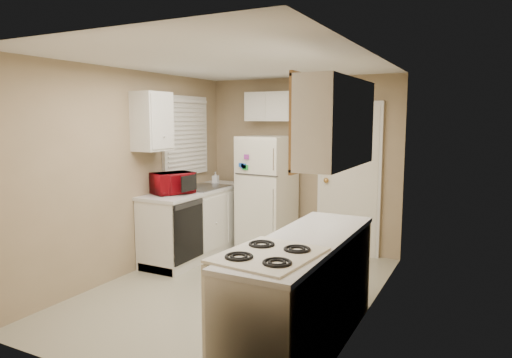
% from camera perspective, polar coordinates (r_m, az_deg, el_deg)
% --- Properties ---
extents(floor, '(3.80, 3.80, 0.00)m').
position_cam_1_polar(floor, '(5.06, -2.66, -13.70)').
color(floor, '#B7B296').
rests_on(floor, ground).
extents(ceiling, '(3.80, 3.80, 0.00)m').
position_cam_1_polar(ceiling, '(4.75, -2.84, 14.39)').
color(ceiling, white).
rests_on(ceiling, floor).
extents(wall_left, '(3.80, 3.80, 0.00)m').
position_cam_1_polar(wall_left, '(5.59, -15.30, 0.77)').
color(wall_left, tan).
rests_on(wall_left, floor).
extents(wall_right, '(3.80, 3.80, 0.00)m').
position_cam_1_polar(wall_right, '(4.24, 13.87, -1.26)').
color(wall_right, tan).
rests_on(wall_right, floor).
extents(wall_back, '(2.80, 2.80, 0.00)m').
position_cam_1_polar(wall_back, '(6.46, 5.68, 1.89)').
color(wall_back, tan).
rests_on(wall_back, floor).
extents(wall_front, '(2.80, 2.80, 0.00)m').
position_cam_1_polar(wall_front, '(3.27, -19.60, -4.05)').
color(wall_front, tan).
rests_on(wall_front, floor).
extents(left_counter, '(0.60, 1.80, 0.90)m').
position_cam_1_polar(left_counter, '(6.22, -7.38, -5.36)').
color(left_counter, silver).
rests_on(left_counter, floor).
extents(dishwasher, '(0.03, 0.58, 0.72)m').
position_cam_1_polar(dishwasher, '(5.57, -8.43, -6.48)').
color(dishwasher, black).
rests_on(dishwasher, floor).
extents(sink, '(0.54, 0.74, 0.16)m').
position_cam_1_polar(sink, '(6.27, -6.67, -1.44)').
color(sink, gray).
rests_on(sink, left_counter).
extents(microwave, '(0.55, 0.44, 0.32)m').
position_cam_1_polar(microwave, '(5.79, -10.39, -0.35)').
color(microwave, maroon).
rests_on(microwave, left_counter).
extents(soap_bottle, '(0.08, 0.08, 0.17)m').
position_cam_1_polar(soap_bottle, '(6.61, -5.08, 0.28)').
color(soap_bottle, silver).
rests_on(soap_bottle, left_counter).
extents(window_blinds, '(0.10, 0.98, 1.08)m').
position_cam_1_polar(window_blinds, '(6.34, -8.73, 5.36)').
color(window_blinds, silver).
rests_on(window_blinds, wall_left).
extents(upper_cabinet_left, '(0.30, 0.45, 0.70)m').
position_cam_1_polar(upper_cabinet_left, '(5.62, -12.85, 7.02)').
color(upper_cabinet_left, silver).
rests_on(upper_cabinet_left, wall_left).
extents(refrigerator, '(0.71, 0.70, 1.60)m').
position_cam_1_polar(refrigerator, '(6.31, 1.37, -1.89)').
color(refrigerator, silver).
rests_on(refrigerator, floor).
extents(cabinet_over_fridge, '(0.70, 0.30, 0.40)m').
position_cam_1_polar(cabinet_over_fridge, '(6.46, 1.93, 9.03)').
color(cabinet_over_fridge, silver).
rests_on(cabinet_over_fridge, wall_back).
extents(interior_door, '(0.86, 0.06, 2.08)m').
position_cam_1_polar(interior_door, '(6.23, 11.52, -0.11)').
color(interior_door, silver).
rests_on(interior_door, floor).
extents(right_counter, '(0.60, 2.00, 0.90)m').
position_cam_1_polar(right_counter, '(3.78, 6.03, -13.96)').
color(right_counter, silver).
rests_on(right_counter, floor).
extents(stove, '(0.67, 0.79, 0.89)m').
position_cam_1_polar(stove, '(3.33, 1.59, -17.02)').
color(stove, silver).
rests_on(stove, floor).
extents(upper_cabinet_right, '(0.30, 1.20, 0.70)m').
position_cam_1_polar(upper_cabinet_right, '(3.75, 10.13, 6.92)').
color(upper_cabinet_right, silver).
rests_on(upper_cabinet_right, wall_right).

